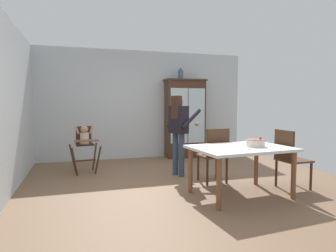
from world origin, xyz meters
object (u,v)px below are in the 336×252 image
(ceramic_vase, at_px, (181,74))
(high_chair_with_toddler, at_px, (85,140))
(adult_person, at_px, (179,125))
(china_cabinet, at_px, (185,118))
(dining_chair_far_side, at_px, (215,152))
(dining_table, at_px, (241,153))
(dining_chair_right_end, at_px, (289,155))
(birthday_cake, at_px, (255,143))

(ceramic_vase, distance_m, high_chair_with_toddler, 3.00)
(high_chair_with_toddler, bearing_deg, adult_person, -29.60)
(china_cabinet, relative_size, ceramic_vase, 7.40)
(adult_person, xyz_separation_m, dining_chair_far_side, (0.42, -0.70, -0.41))
(china_cabinet, height_order, adult_person, china_cabinet)
(dining_table, height_order, dining_chair_far_side, dining_chair_far_side)
(adult_person, distance_m, dining_chair_right_end, 2.00)
(birthday_cake, height_order, dining_chair_right_end, dining_chair_right_end)
(ceramic_vase, height_order, dining_chair_right_end, ceramic_vase)
(birthday_cake, xyz_separation_m, dining_chair_right_end, (0.69, 0.10, -0.24))
(ceramic_vase, bearing_deg, birthday_cake, -89.54)
(ceramic_vase, relative_size, adult_person, 0.18)
(china_cabinet, xyz_separation_m, dining_table, (-0.33, -3.25, -0.36))
(ceramic_vase, xyz_separation_m, dining_chair_right_end, (0.72, -3.18, -1.56))
(adult_person, xyz_separation_m, birthday_cake, (0.71, -1.45, -0.17))
(china_cabinet, xyz_separation_m, ceramic_vase, (-0.12, 0.00, 1.11))
(high_chair_with_toddler, height_order, dining_chair_far_side, dining_chair_far_side)
(ceramic_vase, height_order, adult_person, ceramic_vase)
(china_cabinet, distance_m, high_chair_with_toddler, 2.75)
(china_cabinet, bearing_deg, high_chair_with_toddler, -157.31)
(high_chair_with_toddler, xyz_separation_m, dining_chair_far_side, (2.13, -1.47, -0.10))
(dining_chair_far_side, bearing_deg, dining_table, 93.21)
(dining_chair_right_end, bearing_deg, birthday_cake, 96.16)
(ceramic_vase, bearing_deg, dining_table, -93.67)
(ceramic_vase, xyz_separation_m, birthday_cake, (0.03, -3.28, -1.32))
(dining_table, height_order, birthday_cake, birthday_cake)
(ceramic_vase, bearing_deg, dining_chair_far_side, -96.07)
(adult_person, bearing_deg, china_cabinet, -48.11)
(high_chair_with_toddler, relative_size, dining_chair_right_end, 0.99)
(dining_chair_far_side, xyz_separation_m, dining_chair_right_end, (0.99, -0.65, 0.00))
(adult_person, relative_size, dining_chair_right_end, 1.59)
(china_cabinet, bearing_deg, birthday_cake, -91.65)
(china_cabinet, relative_size, dining_chair_far_side, 2.08)
(dining_table, xyz_separation_m, dining_chair_right_end, (0.93, 0.07, -0.09))
(dining_table, distance_m, dining_chair_far_side, 0.73)
(adult_person, height_order, dining_chair_right_end, adult_person)
(ceramic_vase, relative_size, dining_chair_right_end, 0.28)
(dining_chair_right_end, bearing_deg, adult_person, 44.35)
(dining_chair_right_end, bearing_deg, high_chair_with_toddler, 54.02)
(high_chair_with_toddler, distance_m, dining_chair_far_side, 2.59)
(adult_person, bearing_deg, ceramic_vase, -44.82)
(dining_chair_far_side, bearing_deg, dining_chair_right_end, 145.14)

